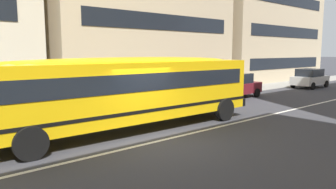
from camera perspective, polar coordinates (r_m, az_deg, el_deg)
name	(u,v)px	position (r m, az deg, el deg)	size (l,w,h in m)	color
ground_plane	(157,142)	(11.01, -2.05, -8.50)	(400.00, 400.00, 0.00)	#38383D
sidewalk_far	(70,111)	(17.16, -17.39, -2.94)	(120.00, 3.00, 0.01)	gray
lane_centreline	(157,141)	(11.01, -2.05, -8.48)	(110.00, 0.16, 0.01)	silver
school_bus	(125,87)	(12.30, -7.76, 1.27)	(12.91, 3.23, 2.87)	yellow
parked_car_white_beside_sign	(310,78)	(29.86, 24.29, 2.75)	(3.92, 1.91, 1.64)	silver
parked_car_maroon_by_lamppost	(235,85)	(21.69, 12.06, 1.64)	(3.97, 2.01, 1.64)	maroon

